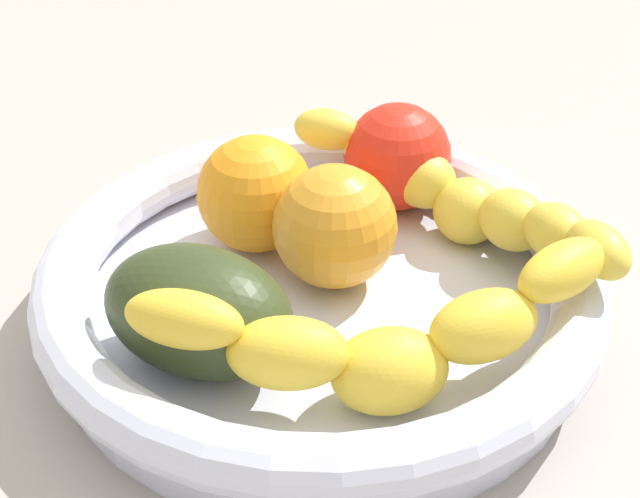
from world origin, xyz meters
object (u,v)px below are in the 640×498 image
Objects in this scene: banana_draped_right at (462,196)px; tomato_red at (397,157)px; banana_draped_left at (386,337)px; fruit_bowl at (320,286)px; orange_mid_left at (335,226)px; orange_front at (256,194)px; avocado_dark at (198,311)px.

tomato_red reaches higher than banana_draped_right.
banana_draped_right is at bearing -48.02° from banana_draped_left.
banana_draped_left is at bearing 176.34° from fruit_bowl.
orange_mid_left is at bearing 127.43° from tomato_red.
banana_draped_left reaches higher than fruit_bowl.
banana_draped_left is 3.47× the size of orange_front.
banana_draped_right is 2.23× the size of avocado_dark.
avocado_dark is at bearing 105.17° from fruit_bowl.
banana_draped_left is at bearing 131.98° from banana_draped_right.
banana_draped_left is 3.55× the size of tomato_red.
banana_draped_left is 12.82cm from banana_draped_right.
fruit_bowl is at bearing -74.83° from avocado_dark.
banana_draped_left is (-7.63, 0.49, 2.60)cm from fruit_bowl.
avocado_dark is (5.69, 6.68, -0.32)cm from banana_draped_left.
banana_draped_left is 16.27cm from tomato_red.
orange_mid_left is at bearing -12.17° from banana_draped_left.
fruit_bowl is 4.50× the size of orange_front.
banana_draped_right is 7.63cm from orange_mid_left.
avocado_dark is 17.25cm from tomato_red.
tomato_red is at bearing -31.53° from banana_draped_left.
avocado_dark reaches higher than fruit_bowl.
orange_mid_left reaches higher than fruit_bowl.
fruit_bowl is 3.16cm from orange_mid_left.
orange_front reaches higher than banana_draped_right.
banana_draped_left is at bearing -177.83° from orange_front.
tomato_red is (5.06, -6.61, -0.10)cm from orange_mid_left.
banana_draped_left is 2.41× the size of avocado_dark.
orange_front is 1.02× the size of tomato_red.
banana_draped_right is at bearing -79.92° from avocado_dark.
fruit_bowl is 4.60× the size of tomato_red.
fruit_bowl is at bearing -170.43° from orange_front.
banana_draped_right is 11.22cm from orange_front.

